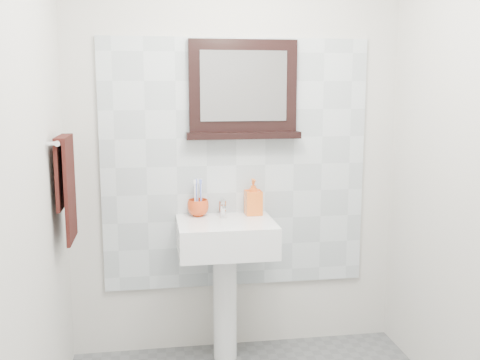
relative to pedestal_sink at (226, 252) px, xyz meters
The scene contains 11 objects.
back_wall 0.62m from the pedestal_sink, 67.76° to the left, with size 2.00×0.01×2.50m, color beige.
front_wall 2.06m from the pedestal_sink, 87.31° to the right, with size 2.00×0.01×2.50m, color beige.
left_wall 1.38m from the pedestal_sink, 136.09° to the right, with size 0.01×2.20×2.50m, color beige.
splashback 0.53m from the pedestal_sink, 66.64° to the left, with size 1.60×0.02×1.50m, color silver.
pedestal_sink is the anchor object (origin of this frame).
toothbrush_cup 0.31m from the pedestal_sink, 134.96° to the left, with size 0.13×0.13×0.10m, color #D04318.
toothbrushes 0.37m from the pedestal_sink, 133.86° to the left, with size 0.05×0.04×0.21m.
soap_dispenser 0.37m from the pedestal_sink, 35.57° to the left, with size 0.10×0.10×0.22m, color #EB411B.
framed_mirror 0.94m from the pedestal_sink, 55.02° to the left, with size 0.68×0.11×0.57m.
towel_bar 1.10m from the pedestal_sink, behind, with size 0.07×0.40×0.03m.
hand_towel 0.98m from the pedestal_sink, behind, with size 0.06×0.30×0.55m.
Camera 1 is at (-0.50, -2.22, 1.62)m, focal length 42.00 mm.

